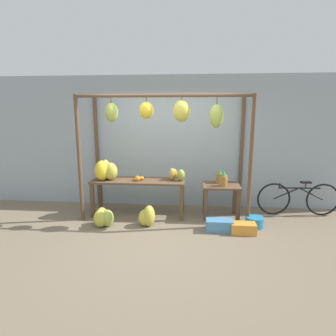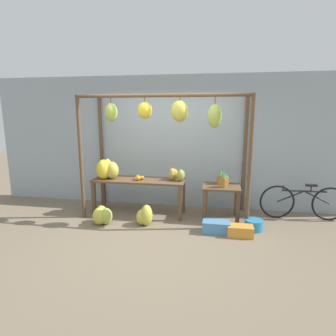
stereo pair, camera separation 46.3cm
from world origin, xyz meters
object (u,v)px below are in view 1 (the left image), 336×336
object	(u,v)px
fruit_crate_white	(219,225)
banana_pile_ground_right	(147,217)
orange_pile	(138,178)
fruit_crate_purple	(243,228)
papaya_pile	(176,174)
parked_bicycle	(298,198)
blue_bucket	(255,222)
banana_pile_on_table	(106,171)
pineapple_cluster	(222,179)
banana_pile_ground_left	(103,217)

from	to	relation	value
fruit_crate_white	banana_pile_ground_right	bearing A→B (deg)	175.50
orange_pile	fruit_crate_purple	bearing A→B (deg)	-19.74
fruit_crate_white	papaya_pile	distance (m)	1.31
banana_pile_ground_right	parked_bicycle	world-z (taller)	parked_bicycle
blue_bucket	fruit_crate_purple	world-z (taller)	same
fruit_crate_white	fruit_crate_purple	world-z (taller)	fruit_crate_white
fruit_crate_white	blue_bucket	xyz separation A→B (m)	(0.65, 0.23, -0.01)
banana_pile_on_table	parked_bicycle	distance (m)	3.88
fruit_crate_purple	pineapple_cluster	bearing A→B (deg)	111.37
fruit_crate_white	fruit_crate_purple	bearing A→B (deg)	-10.28
pineapple_cluster	fruit_crate_purple	bearing A→B (deg)	-68.63
banana_pile_ground_right	papaya_pile	size ratio (longest dim) A/B	1.13
banana_pile_ground_left	blue_bucket	xyz separation A→B (m)	(2.74, 0.20, -0.07)
pineapple_cluster	blue_bucket	xyz separation A→B (m)	(0.56, -0.46, -0.68)
papaya_pile	fruit_crate_purple	bearing A→B (deg)	-33.38
orange_pile	papaya_pile	xyz separation A→B (m)	(0.74, 0.10, 0.07)
banana_pile_ground_left	fruit_crate_white	world-z (taller)	banana_pile_ground_left
pineapple_cluster	banana_pile_ground_right	bearing A→B (deg)	-156.90
pineapple_cluster	fruit_crate_white	bearing A→B (deg)	-97.84
banana_pile_ground_left	fruit_crate_white	bearing A→B (deg)	-1.01
banana_pile_ground_left	fruit_crate_purple	world-z (taller)	banana_pile_ground_left
papaya_pile	banana_pile_ground_left	bearing A→B (deg)	-151.86
parked_bicycle	papaya_pile	xyz separation A→B (m)	(-2.44, -0.20, 0.49)
banana_pile_ground_left	papaya_pile	xyz separation A→B (m)	(1.28, 0.68, 0.68)
pineapple_cluster	fruit_crate_white	xyz separation A→B (m)	(-0.10, -0.70, -0.67)
fruit_crate_white	banana_pile_ground_left	bearing A→B (deg)	178.99
pineapple_cluster	banana_pile_ground_left	world-z (taller)	pineapple_cluster
fruit_crate_white	fruit_crate_purple	size ratio (longest dim) A/B	1.11
papaya_pile	fruit_crate_purple	world-z (taller)	papaya_pile
pineapple_cluster	papaya_pile	world-z (taller)	pineapple_cluster
parked_bicycle	banana_pile_ground_right	bearing A→B (deg)	-164.38
fruit_crate_purple	orange_pile	bearing A→B (deg)	160.26
orange_pile	papaya_pile	size ratio (longest dim) A/B	0.58
orange_pile	fruit_crate_white	size ratio (longest dim) A/B	0.43
orange_pile	blue_bucket	size ratio (longest dim) A/B	0.64
orange_pile	blue_bucket	xyz separation A→B (m)	(2.20, -0.39, -0.67)
banana_pile_ground_left	pineapple_cluster	bearing A→B (deg)	16.79
fruit_crate_white	blue_bucket	distance (m)	0.69
pineapple_cluster	banana_pile_ground_right	size ratio (longest dim) A/B	1.02
banana_pile_on_table	blue_bucket	xyz separation A→B (m)	(2.84, -0.38, -0.82)
fruit_crate_white	blue_bucket	world-z (taller)	fruit_crate_white
fruit_crate_purple	papaya_pile	bearing A→B (deg)	146.62
papaya_pile	orange_pile	bearing A→B (deg)	-172.49
pineapple_cluster	blue_bucket	size ratio (longest dim) A/B	1.27
banana_pile_on_table	parked_bicycle	xyz separation A→B (m)	(3.82, 0.30, -0.56)
orange_pile	banana_pile_ground_right	world-z (taller)	orange_pile
fruit_crate_white	blue_bucket	size ratio (longest dim) A/B	1.48
banana_pile_ground_left	fruit_crate_white	distance (m)	2.09
banana_pile_on_table	banana_pile_ground_left	world-z (taller)	banana_pile_on_table
orange_pile	blue_bucket	distance (m)	2.33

